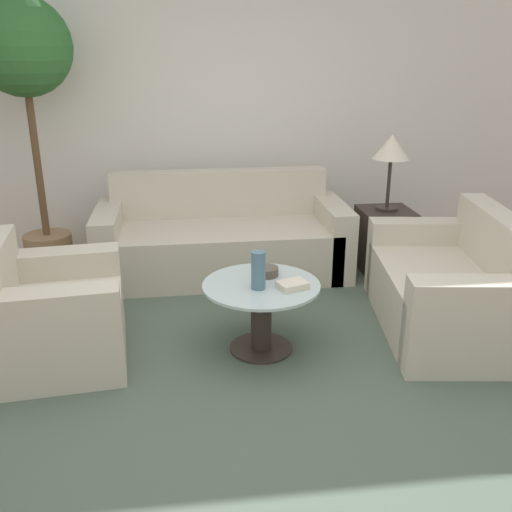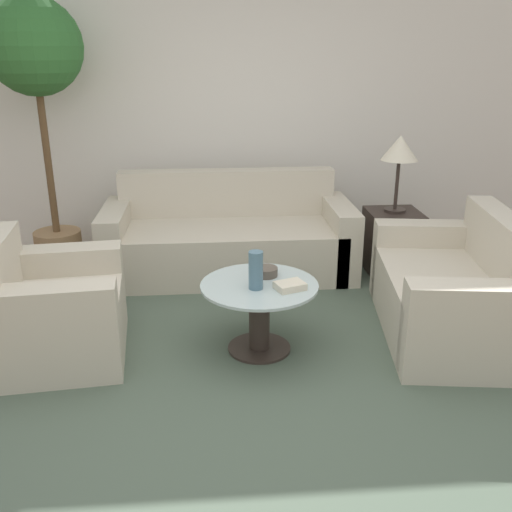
{
  "view_description": "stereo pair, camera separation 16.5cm",
  "coord_description": "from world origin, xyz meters",
  "px_view_note": "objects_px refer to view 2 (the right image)",
  "views": [
    {
      "loc": [
        -0.31,
        -2.65,
        1.83
      ],
      "look_at": [
        0.15,
        0.81,
        0.55
      ],
      "focal_mm": 40.0,
      "sensor_mm": 36.0,
      "label": 1
    },
    {
      "loc": [
        -0.15,
        -2.67,
        1.83
      ],
      "look_at": [
        0.15,
        0.81,
        0.55
      ],
      "focal_mm": 40.0,
      "sensor_mm": 36.0,
      "label": 2
    }
  ],
  "objects_px": {
    "loveseat": "(458,294)",
    "vase": "(256,270)",
    "potted_plant": "(36,70)",
    "sofa_main": "(229,240)",
    "bowl": "(266,272)",
    "table_lamp": "(400,151)",
    "armchair": "(47,315)",
    "book_stack": "(290,286)",
    "coffee_table": "(259,308)"
  },
  "relations": [
    {
      "from": "sofa_main",
      "to": "coffee_table",
      "type": "distance_m",
      "value": 1.43
    },
    {
      "from": "armchair",
      "to": "potted_plant",
      "type": "height_order",
      "value": "potted_plant"
    },
    {
      "from": "sofa_main",
      "to": "book_stack",
      "type": "relative_size",
      "value": 10.1
    },
    {
      "from": "table_lamp",
      "to": "potted_plant",
      "type": "height_order",
      "value": "potted_plant"
    },
    {
      "from": "armchair",
      "to": "book_stack",
      "type": "height_order",
      "value": "armchair"
    },
    {
      "from": "sofa_main",
      "to": "potted_plant",
      "type": "bearing_deg",
      "value": 170.75
    },
    {
      "from": "loveseat",
      "to": "book_stack",
      "type": "relative_size",
      "value": 7.21
    },
    {
      "from": "sofa_main",
      "to": "armchair",
      "type": "height_order",
      "value": "sofa_main"
    },
    {
      "from": "sofa_main",
      "to": "potted_plant",
      "type": "height_order",
      "value": "potted_plant"
    },
    {
      "from": "sofa_main",
      "to": "vase",
      "type": "bearing_deg",
      "value": -85.82
    },
    {
      "from": "armchair",
      "to": "table_lamp",
      "type": "xyz_separation_m",
      "value": [
        2.58,
        1.26,
        0.76
      ]
    },
    {
      "from": "loveseat",
      "to": "potted_plant",
      "type": "xyz_separation_m",
      "value": [
        -2.99,
        1.53,
        1.39
      ]
    },
    {
      "from": "loveseat",
      "to": "vase",
      "type": "height_order",
      "value": "loveseat"
    },
    {
      "from": "sofa_main",
      "to": "loveseat",
      "type": "bearing_deg",
      "value": -40.98
    },
    {
      "from": "coffee_table",
      "to": "book_stack",
      "type": "relative_size",
      "value": 3.57
    },
    {
      "from": "sofa_main",
      "to": "potted_plant",
      "type": "distance_m",
      "value": 2.06
    },
    {
      "from": "potted_plant",
      "to": "table_lamp",
      "type": "bearing_deg",
      "value": -7.22
    },
    {
      "from": "sofa_main",
      "to": "armchair",
      "type": "relative_size",
      "value": 2.21
    },
    {
      "from": "coffee_table",
      "to": "armchair",
      "type": "bearing_deg",
      "value": 178.1
    },
    {
      "from": "table_lamp",
      "to": "potted_plant",
      "type": "relative_size",
      "value": 0.29
    },
    {
      "from": "table_lamp",
      "to": "book_stack",
      "type": "distance_m",
      "value": 1.85
    },
    {
      "from": "loveseat",
      "to": "potted_plant",
      "type": "height_order",
      "value": "potted_plant"
    },
    {
      "from": "potted_plant",
      "to": "vase",
      "type": "relative_size",
      "value": 9.43
    },
    {
      "from": "armchair",
      "to": "vase",
      "type": "relative_size",
      "value": 3.98
    },
    {
      "from": "potted_plant",
      "to": "coffee_table",
      "type": "bearing_deg",
      "value": -45.53
    },
    {
      "from": "sofa_main",
      "to": "coffee_table",
      "type": "xyz_separation_m",
      "value": [
        0.14,
        -1.42,
        0.02
      ]
    },
    {
      "from": "loveseat",
      "to": "book_stack",
      "type": "bearing_deg",
      "value": -71.39
    },
    {
      "from": "table_lamp",
      "to": "bowl",
      "type": "xyz_separation_m",
      "value": [
        -1.21,
        -1.17,
        -0.55
      ]
    },
    {
      "from": "potted_plant",
      "to": "loveseat",
      "type": "bearing_deg",
      "value": -27.21
    },
    {
      "from": "loveseat",
      "to": "vase",
      "type": "relative_size",
      "value": 6.27
    },
    {
      "from": "armchair",
      "to": "table_lamp",
      "type": "relative_size",
      "value": 1.47
    },
    {
      "from": "vase",
      "to": "bowl",
      "type": "xyz_separation_m",
      "value": [
        0.08,
        0.2,
        -0.09
      ]
    },
    {
      "from": "coffee_table",
      "to": "book_stack",
      "type": "xyz_separation_m",
      "value": [
        0.18,
        -0.09,
        0.18
      ]
    },
    {
      "from": "loveseat",
      "to": "bowl",
      "type": "height_order",
      "value": "loveseat"
    },
    {
      "from": "armchair",
      "to": "book_stack",
      "type": "xyz_separation_m",
      "value": [
        1.49,
        -0.14,
        0.2
      ]
    },
    {
      "from": "table_lamp",
      "to": "vase",
      "type": "bearing_deg",
      "value": -133.39
    },
    {
      "from": "coffee_table",
      "to": "bowl",
      "type": "distance_m",
      "value": 0.24
    },
    {
      "from": "armchair",
      "to": "coffee_table",
      "type": "xyz_separation_m",
      "value": [
        1.31,
        -0.04,
        0.01
      ]
    },
    {
      "from": "loveseat",
      "to": "table_lamp",
      "type": "relative_size",
      "value": 2.32
    },
    {
      "from": "armchair",
      "to": "table_lamp",
      "type": "height_order",
      "value": "table_lamp"
    },
    {
      "from": "sofa_main",
      "to": "potted_plant",
      "type": "xyz_separation_m",
      "value": [
        -1.5,
        0.24,
        1.39
      ]
    },
    {
      "from": "bowl",
      "to": "book_stack",
      "type": "bearing_deg",
      "value": -61.49
    },
    {
      "from": "armchair",
      "to": "potted_plant",
      "type": "relative_size",
      "value": 0.42
    },
    {
      "from": "table_lamp",
      "to": "book_stack",
      "type": "xyz_separation_m",
      "value": [
        -1.09,
        -1.39,
        -0.56
      ]
    },
    {
      "from": "table_lamp",
      "to": "potted_plant",
      "type": "xyz_separation_m",
      "value": [
        -2.9,
        0.37,
        0.63
      ]
    },
    {
      "from": "sofa_main",
      "to": "bowl",
      "type": "height_order",
      "value": "sofa_main"
    },
    {
      "from": "table_lamp",
      "to": "coffee_table",
      "type": "bearing_deg",
      "value": -134.17
    },
    {
      "from": "sofa_main",
      "to": "table_lamp",
      "type": "height_order",
      "value": "table_lamp"
    },
    {
      "from": "table_lamp",
      "to": "bowl",
      "type": "relative_size",
      "value": 4.24
    },
    {
      "from": "sofa_main",
      "to": "bowl",
      "type": "distance_m",
      "value": 1.32
    }
  ]
}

